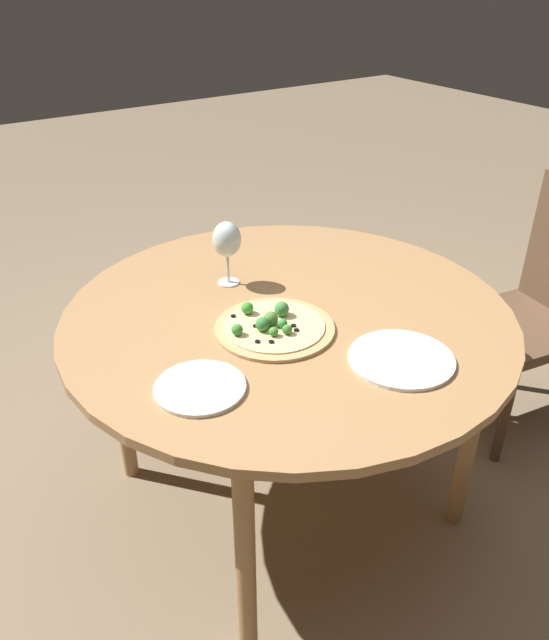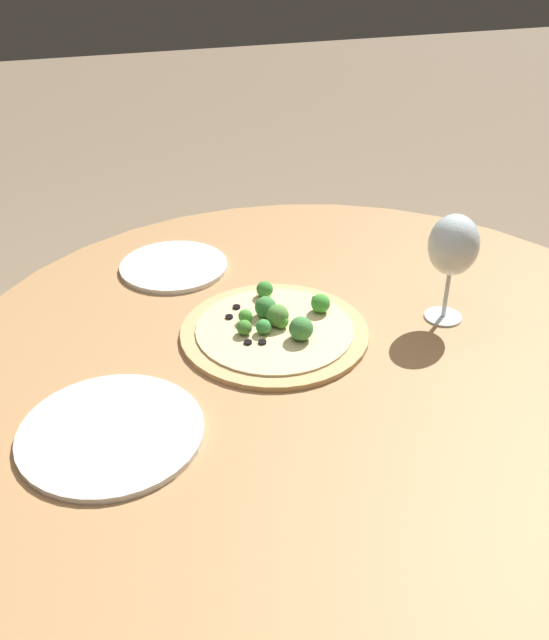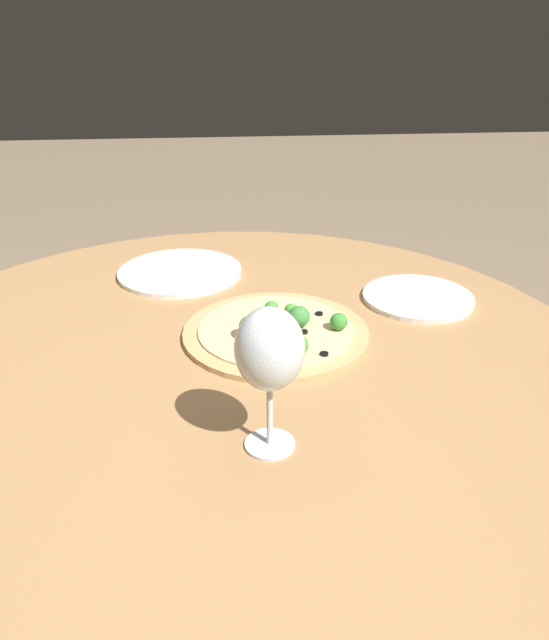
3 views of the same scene
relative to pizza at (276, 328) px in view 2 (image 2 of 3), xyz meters
name	(u,v)px [view 2 (image 2 of 3)]	position (x,y,z in m)	size (l,w,h in m)	color
ground_plane	(314,627)	(0.09, 0.06, -0.74)	(12.00, 12.00, 0.00)	#847056
dining_table	(325,387)	(0.09, 0.06, -0.07)	(1.28, 1.28, 0.73)	#A87A4C
pizza	(276,328)	(0.00, 0.00, 0.00)	(0.33, 0.33, 0.06)	tan
wine_glass	(453,247)	(0.04, 0.30, 0.13)	(0.09, 0.09, 0.20)	silver
plate_near	(111,433)	(0.18, -0.30, -0.01)	(0.27, 0.27, 0.01)	silver
plate_far	(174,266)	(-0.29, -0.13, -0.01)	(0.22, 0.22, 0.01)	silver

